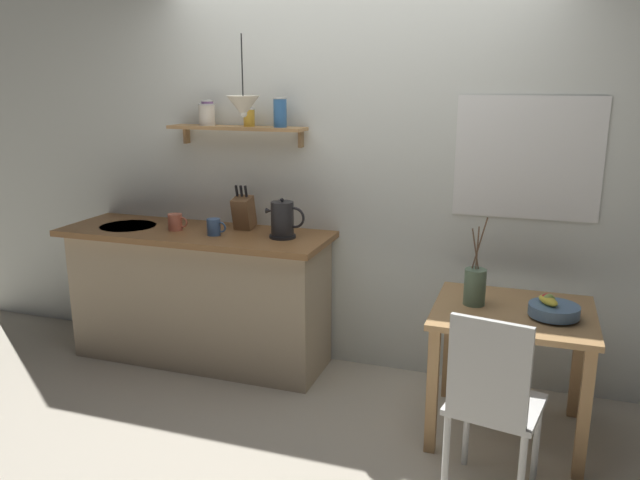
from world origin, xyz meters
The scene contains 13 objects.
ground_plane centered at (0.00, 0.00, 0.00)m, with size 14.00×14.00×0.00m, color #BCB29E.
back_wall centered at (0.21, 0.65, 1.35)m, with size 6.80×0.11×2.70m.
kitchen_counter centered at (-1.00, 0.32, 0.47)m, with size 1.83×0.63×0.93m.
wall_shelf centered at (-0.77, 0.49, 1.64)m, with size 0.94×0.20×0.32m.
dining_table centered at (1.07, 0.01, 0.59)m, with size 0.83×0.73×0.72m.
dining_chair_near centered at (1.01, -0.63, 0.52)m, with size 0.46×0.45×0.93m.
fruit_bowl centered at (1.26, -0.04, 0.77)m, with size 0.25×0.25×0.12m.
twig_vase centered at (0.86, 0.03, 0.82)m, with size 0.12×0.12×0.48m.
electric_kettle centered at (-0.37, 0.31, 1.04)m, with size 0.26×0.17×0.26m.
knife_block centered at (-0.70, 0.44, 1.05)m, with size 0.12×0.16×0.30m.
coffee_mug_by_sink centered at (-1.13, 0.27, 0.98)m, with size 0.14×0.09×0.11m.
coffee_mug_spare centered at (-0.81, 0.23, 0.98)m, with size 0.13×0.09×0.11m.
pendant_lamp centered at (-0.59, 0.24, 1.75)m, with size 0.20×0.20×0.49m.
Camera 1 is at (1.11, -3.28, 1.90)m, focal length 35.30 mm.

